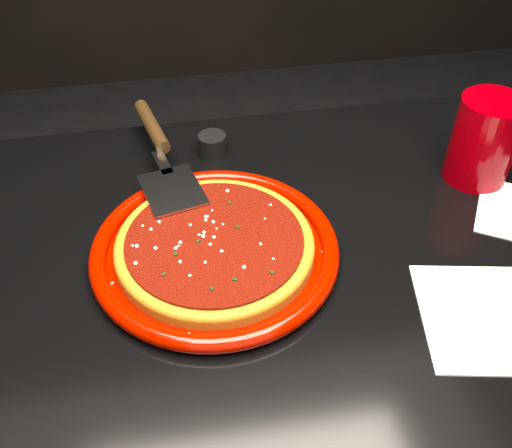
# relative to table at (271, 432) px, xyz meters

# --- Properties ---
(table) EXTENTS (1.20, 0.80, 0.75)m
(table) POSITION_rel_table_xyz_m (0.00, 0.00, 0.00)
(table) COLOR black
(table) RESTS_ON floor
(plate) EXTENTS (0.41, 0.41, 0.02)m
(plate) POSITION_rel_table_xyz_m (-0.07, 0.06, 0.39)
(plate) COLOR #760700
(plate) RESTS_ON table
(pizza_crust) EXTENTS (0.33, 0.33, 0.01)m
(pizza_crust) POSITION_rel_table_xyz_m (-0.07, 0.06, 0.39)
(pizza_crust) COLOR brown
(pizza_crust) RESTS_ON plate
(pizza_crust_rim) EXTENTS (0.33, 0.33, 0.02)m
(pizza_crust_rim) POSITION_rel_table_xyz_m (-0.07, 0.06, 0.40)
(pizza_crust_rim) COLOR brown
(pizza_crust_rim) RESTS_ON plate
(pizza_sauce) EXTENTS (0.29, 0.29, 0.01)m
(pizza_sauce) POSITION_rel_table_xyz_m (-0.07, 0.06, 0.40)
(pizza_sauce) COLOR #691107
(pizza_sauce) RESTS_ON plate
(parmesan_dusting) EXTENTS (0.22, 0.22, 0.01)m
(parmesan_dusting) POSITION_rel_table_xyz_m (-0.07, 0.06, 0.41)
(parmesan_dusting) COLOR beige
(parmesan_dusting) RESTS_ON plate
(basil_flecks) EXTENTS (0.20, 0.20, 0.00)m
(basil_flecks) POSITION_rel_table_xyz_m (-0.07, 0.06, 0.41)
(basil_flecks) COLOR black
(basil_flecks) RESTS_ON plate
(pizza_server) EXTENTS (0.17, 0.34, 0.02)m
(pizza_server) POSITION_rel_table_xyz_m (-0.12, 0.25, 0.42)
(pizza_server) COLOR silver
(pizza_server) RESTS_ON plate
(cup) EXTENTS (0.10, 0.10, 0.13)m
(cup) POSITION_rel_table_xyz_m (0.34, 0.16, 0.44)
(cup) COLOR #8E0006
(cup) RESTS_ON table
(napkin_a) EXTENTS (0.19, 0.19, 0.00)m
(napkin_a) POSITION_rel_table_xyz_m (0.24, -0.10, 0.38)
(napkin_a) COLOR silver
(napkin_a) RESTS_ON table
(ramekin) EXTENTS (0.05, 0.05, 0.03)m
(ramekin) POSITION_rel_table_xyz_m (-0.04, 0.30, 0.39)
(ramekin) COLOR black
(ramekin) RESTS_ON table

